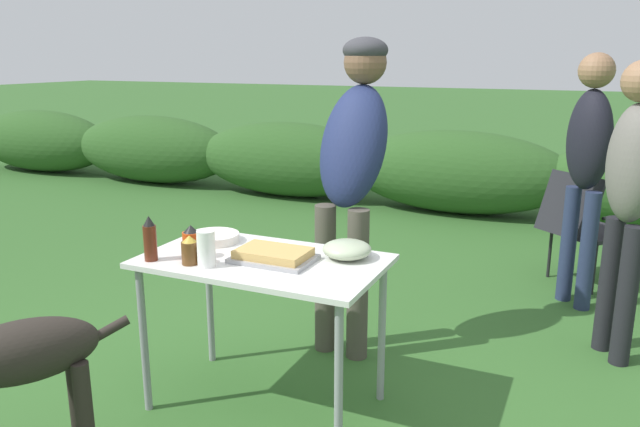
{
  "coord_description": "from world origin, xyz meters",
  "views": [
    {
      "loc": [
        1.35,
        -2.36,
        1.64
      ],
      "look_at": [
        0.14,
        0.33,
        0.89
      ],
      "focal_mm": 35.0,
      "sensor_mm": 36.0,
      "label": 1
    }
  ],
  "objects_px": {
    "paper_cup_stack": "(206,249)",
    "hot_sauce_bottle": "(191,242)",
    "folding_table": "(263,274)",
    "mixing_bowl": "(347,249)",
    "beer_bottle": "(190,251)",
    "standing_person_in_olive_jacket": "(588,155)",
    "plate_stack": "(214,238)",
    "standing_person_in_red_jacket": "(353,158)",
    "bbq_sauce_bottle": "(150,239)",
    "camp_chair_green_behind_table": "(584,222)",
    "dog": "(10,366)",
    "food_tray": "(273,255)",
    "standing_person_in_dark_puffer": "(631,183)"
  },
  "relations": [
    {
      "from": "paper_cup_stack",
      "to": "hot_sauce_bottle",
      "type": "relative_size",
      "value": 1.05
    },
    {
      "from": "folding_table",
      "to": "mixing_bowl",
      "type": "distance_m",
      "value": 0.4
    },
    {
      "from": "beer_bottle",
      "to": "standing_person_in_olive_jacket",
      "type": "relative_size",
      "value": 0.08
    },
    {
      "from": "plate_stack",
      "to": "standing_person_in_red_jacket",
      "type": "distance_m",
      "value": 0.87
    },
    {
      "from": "plate_stack",
      "to": "standing_person_in_olive_jacket",
      "type": "height_order",
      "value": "standing_person_in_olive_jacket"
    },
    {
      "from": "bbq_sauce_bottle",
      "to": "mixing_bowl",
      "type": "bearing_deg",
      "value": 26.38
    },
    {
      "from": "camp_chair_green_behind_table",
      "to": "dog",
      "type": "bearing_deg",
      "value": -81.0
    },
    {
      "from": "paper_cup_stack",
      "to": "dog",
      "type": "relative_size",
      "value": 0.22
    },
    {
      "from": "hot_sauce_bottle",
      "to": "beer_bottle",
      "type": "xyz_separation_m",
      "value": [
        0.05,
        -0.08,
        -0.01
      ]
    },
    {
      "from": "folding_table",
      "to": "food_tray",
      "type": "bearing_deg",
      "value": -8.95
    },
    {
      "from": "folding_table",
      "to": "plate_stack",
      "type": "xyz_separation_m",
      "value": [
        -0.35,
        0.14,
        0.1
      ]
    },
    {
      "from": "standing_person_in_dark_puffer",
      "to": "standing_person_in_olive_jacket",
      "type": "relative_size",
      "value": 0.98
    },
    {
      "from": "bbq_sauce_bottle",
      "to": "standing_person_in_red_jacket",
      "type": "distance_m",
      "value": 1.19
    },
    {
      "from": "plate_stack",
      "to": "hot_sauce_bottle",
      "type": "bearing_deg",
      "value": -79.19
    },
    {
      "from": "beer_bottle",
      "to": "standing_person_in_red_jacket",
      "type": "relative_size",
      "value": 0.08
    },
    {
      "from": "standing_person_in_dark_puffer",
      "to": "standing_person_in_olive_jacket",
      "type": "height_order",
      "value": "standing_person_in_olive_jacket"
    },
    {
      "from": "standing_person_in_dark_puffer",
      "to": "dog",
      "type": "relative_size",
      "value": 2.17
    },
    {
      "from": "plate_stack",
      "to": "paper_cup_stack",
      "type": "distance_m",
      "value": 0.38
    },
    {
      "from": "standing_person_in_dark_puffer",
      "to": "dog",
      "type": "height_order",
      "value": "standing_person_in_dark_puffer"
    },
    {
      "from": "folding_table",
      "to": "hot_sauce_bottle",
      "type": "height_order",
      "value": "hot_sauce_bottle"
    },
    {
      "from": "hot_sauce_bottle",
      "to": "standing_person_in_red_jacket",
      "type": "relative_size",
      "value": 0.09
    },
    {
      "from": "plate_stack",
      "to": "standing_person_in_red_jacket",
      "type": "xyz_separation_m",
      "value": [
        0.49,
        0.64,
        0.34
      ]
    },
    {
      "from": "standing_person_in_dark_puffer",
      "to": "standing_person_in_olive_jacket",
      "type": "distance_m",
      "value": 0.76
    },
    {
      "from": "plate_stack",
      "to": "beer_bottle",
      "type": "height_order",
      "value": "beer_bottle"
    },
    {
      "from": "folding_table",
      "to": "plate_stack",
      "type": "bearing_deg",
      "value": 158.99
    },
    {
      "from": "hot_sauce_bottle",
      "to": "folding_table",
      "type": "bearing_deg",
      "value": 21.19
    },
    {
      "from": "standing_person_in_dark_puffer",
      "to": "beer_bottle",
      "type": "bearing_deg",
      "value": -80.86
    },
    {
      "from": "paper_cup_stack",
      "to": "mixing_bowl",
      "type": "bearing_deg",
      "value": 34.96
    },
    {
      "from": "standing_person_in_olive_jacket",
      "to": "camp_chair_green_behind_table",
      "type": "bearing_deg",
      "value": 132.89
    },
    {
      "from": "standing_person_in_olive_jacket",
      "to": "dog",
      "type": "bearing_deg",
      "value": -77.89
    },
    {
      "from": "mixing_bowl",
      "to": "standing_person_in_olive_jacket",
      "type": "distance_m",
      "value": 2.03
    },
    {
      "from": "standing_person_in_olive_jacket",
      "to": "bbq_sauce_bottle",
      "type": "bearing_deg",
      "value": -83.53
    },
    {
      "from": "standing_person_in_red_jacket",
      "to": "plate_stack",
      "type": "bearing_deg",
      "value": -122.04
    },
    {
      "from": "hot_sauce_bottle",
      "to": "beer_bottle",
      "type": "relative_size",
      "value": 1.17
    },
    {
      "from": "standing_person_in_red_jacket",
      "to": "dog",
      "type": "xyz_separation_m",
      "value": [
        -0.7,
        -1.69,
        -0.58
      ]
    },
    {
      "from": "beer_bottle",
      "to": "dog",
      "type": "height_order",
      "value": "beer_bottle"
    },
    {
      "from": "plate_stack",
      "to": "camp_chair_green_behind_table",
      "type": "height_order",
      "value": "camp_chair_green_behind_table"
    },
    {
      "from": "mixing_bowl",
      "to": "standing_person_in_dark_puffer",
      "type": "bearing_deg",
      "value": 42.19
    },
    {
      "from": "dog",
      "to": "hot_sauce_bottle",
      "type": "bearing_deg",
      "value": -73.43
    },
    {
      "from": "paper_cup_stack",
      "to": "dog",
      "type": "distance_m",
      "value": 0.87
    },
    {
      "from": "beer_bottle",
      "to": "dog",
      "type": "distance_m",
      "value": 0.83
    },
    {
      "from": "beer_bottle",
      "to": "standing_person_in_red_jacket",
      "type": "distance_m",
      "value": 1.09
    },
    {
      "from": "hot_sauce_bottle",
      "to": "camp_chair_green_behind_table",
      "type": "height_order",
      "value": "hot_sauce_bottle"
    },
    {
      "from": "camp_chair_green_behind_table",
      "to": "standing_person_in_olive_jacket",
      "type": "bearing_deg",
      "value": -53.61
    },
    {
      "from": "plate_stack",
      "to": "camp_chair_green_behind_table",
      "type": "relative_size",
      "value": 0.3
    },
    {
      "from": "dog",
      "to": "standing_person_in_red_jacket",
      "type": "bearing_deg",
      "value": -77.86
    },
    {
      "from": "bbq_sauce_bottle",
      "to": "beer_bottle",
      "type": "distance_m",
      "value": 0.2
    },
    {
      "from": "bbq_sauce_bottle",
      "to": "standing_person_in_red_jacket",
      "type": "bearing_deg",
      "value": 59.66
    },
    {
      "from": "camp_chair_green_behind_table",
      "to": "standing_person_in_red_jacket",
      "type": "bearing_deg",
      "value": -87.33
    },
    {
      "from": "standing_person_in_olive_jacket",
      "to": "mixing_bowl",
      "type": "bearing_deg",
      "value": -72.8
    }
  ]
}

